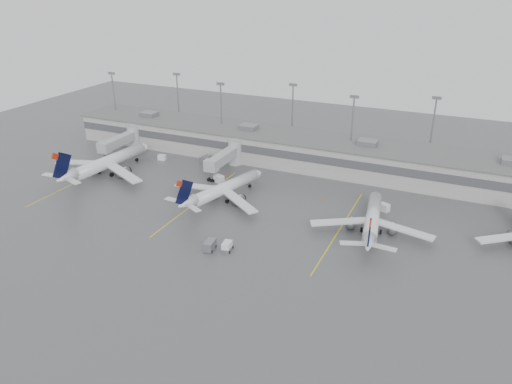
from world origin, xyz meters
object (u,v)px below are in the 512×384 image
at_px(jet_mid_right, 372,220).
at_px(baggage_tug, 227,247).
at_px(jet_mid_left, 222,189).
at_px(jet_far_left, 106,163).

distance_m(jet_mid_right, baggage_tug, 31.17).
relative_size(jet_mid_left, jet_mid_right, 0.99).
bearing_deg(jet_mid_right, baggage_tug, -149.81).
distance_m(jet_mid_left, baggage_tug, 23.78).
bearing_deg(jet_mid_right, jet_mid_left, 169.83).
distance_m(jet_far_left, baggage_tug, 53.19).
xyz_separation_m(jet_mid_left, baggage_tug, (11.82, -20.51, -2.22)).
bearing_deg(jet_far_left, jet_mid_right, 3.63).
relative_size(jet_mid_left, baggage_tug, 9.35).
height_order(jet_mid_right, baggage_tug, jet_mid_right).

